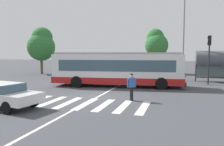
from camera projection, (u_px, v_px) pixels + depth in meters
The scene contains 16 objects.
ground_plane at pixel (94, 97), 15.33m from camera, with size 160.00×160.00×0.00m, color #424449.
city_transit_bus at pixel (117, 69), 20.08m from camera, with size 11.79×4.01×3.06m.
pedestrian_crossing_street at pixel (132, 85), 14.02m from camera, with size 0.51×0.43×1.72m.
foreground_sedan at pixel (2, 94), 12.26m from camera, with size 4.74×2.56×1.35m.
parked_car_blue at pixel (92, 68), 33.06m from camera, with size 2.20×4.64×1.35m.
parked_car_charcoal at pixel (110, 69), 32.39m from camera, with size 2.20×4.64×1.35m.
parked_car_white at pixel (130, 69), 31.74m from camera, with size 2.01×4.57×1.35m.
parked_car_red at pixel (148, 69), 30.93m from camera, with size 2.01×4.57×1.35m.
parked_car_champagne at pixel (168, 70), 29.91m from camera, with size 2.00×4.57×1.35m.
traffic_light_far_corner at pixel (209, 52), 21.13m from camera, with size 0.33×0.32×4.64m.
bus_stop_shelter at pixel (216, 59), 23.18m from camera, with size 3.90×1.54×3.25m.
twin_arm_street_lamp at pixel (184, 27), 24.04m from camera, with size 4.36×0.32×9.51m.
background_tree_left at pixel (41, 44), 32.51m from camera, with size 3.98×3.98×6.78m.
background_tree_right at pixel (156, 43), 33.62m from camera, with size 3.48×3.48×6.70m.
crosswalk_painted_stripes at pixel (86, 104), 13.20m from camera, with size 7.25×3.21×0.01m.
lane_center_line at pixel (107, 92), 17.16m from camera, with size 0.16×24.00×0.01m, color silver.
Camera 1 is at (5.53, -14.14, 2.96)m, focal length 35.92 mm.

